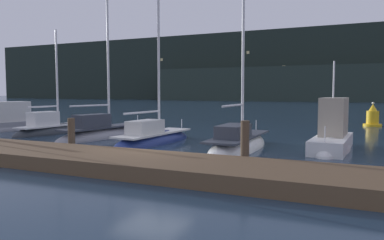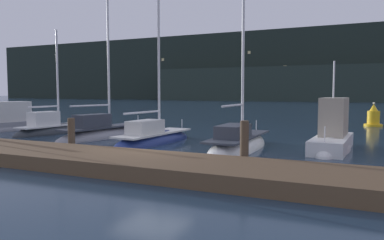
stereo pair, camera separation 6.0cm
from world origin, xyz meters
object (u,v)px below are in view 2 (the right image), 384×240
Objects in this scene: sailboat_berth_4 at (102,135)px; motorboat_berth_7 at (332,141)px; motorboat_berth_2 at (0,127)px; channel_buoy at (373,118)px; sailboat_berth_5 at (153,140)px; sailboat_berth_3 at (52,131)px; sailboat_berth_6 at (238,147)px.

sailboat_berth_4 reaches higher than motorboat_berth_7.
channel_buoy is (21.47, 13.42, 0.35)m from motorboat_berth_2.
sailboat_berth_4 is 1.09× the size of sailboat_berth_5.
sailboat_berth_4 reaches higher than sailboat_berth_3.
motorboat_berth_2 is at bearing 178.30° from sailboat_berth_4.
sailboat_berth_5 is 1.63× the size of motorboat_berth_7.
sailboat_berth_6 reaches higher than motorboat_berth_7.
sailboat_berth_3 is 0.83× the size of sailboat_berth_5.
motorboat_berth_7 is at bearing 22.72° from sailboat_berth_6.
motorboat_berth_2 is at bearing -175.66° from sailboat_berth_3.
motorboat_berth_7 is at bearing 9.16° from sailboat_berth_5.
sailboat_berth_6 is at bearing -157.28° from motorboat_berth_7.
motorboat_berth_2 is 16.01m from sailboat_berth_6.
sailboat_berth_5 is at bearing -124.68° from channel_buoy.
sailboat_berth_6 is at bearing -5.72° from sailboat_berth_4.
sailboat_berth_3 is 11.96m from sailboat_berth_6.
sailboat_berth_4 is 3.51m from sailboat_berth_5.
motorboat_berth_2 is 19.63m from motorboat_berth_7.
motorboat_berth_7 reaches higher than channel_buoy.
sailboat_berth_3 is 21.77m from channel_buoy.
motorboat_berth_2 is at bearing -147.98° from channel_buoy.
sailboat_berth_4 is 1.77× the size of motorboat_berth_7.
sailboat_berth_4 reaches higher than channel_buoy.
sailboat_berth_3 reaches higher than motorboat_berth_7.
sailboat_berth_5 reaches higher than motorboat_berth_2.
sailboat_berth_5 is at bearing 176.84° from sailboat_berth_6.
sailboat_berth_5 is 8.09m from motorboat_berth_7.
channel_buoy is (17.38, 13.11, 0.47)m from sailboat_berth_3.
motorboat_berth_2 is 0.95× the size of sailboat_berth_3.
sailboat_berth_6 is 3.96m from motorboat_berth_7.
sailboat_berth_6 reaches higher than motorboat_berth_2.
sailboat_berth_5 is at bearing -3.86° from motorboat_berth_2.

